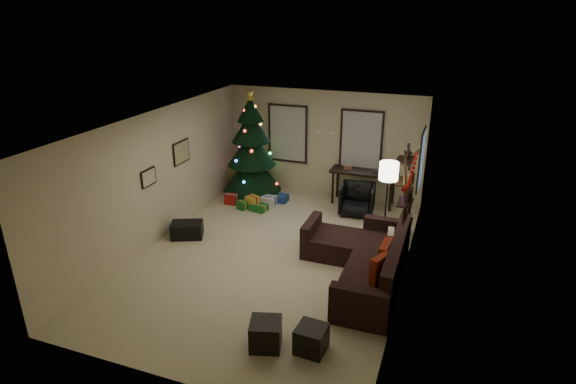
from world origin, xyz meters
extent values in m
plane|color=beige|center=(0.00, 0.00, 0.00)|extent=(7.00, 7.00, 0.00)
plane|color=white|center=(0.00, 0.00, 2.70)|extent=(7.00, 7.00, 0.00)
plane|color=beige|center=(0.00, 3.50, 1.35)|extent=(5.00, 0.00, 5.00)
plane|color=beige|center=(0.00, -3.50, 1.35)|extent=(5.00, 0.00, 5.00)
plane|color=beige|center=(-2.50, 0.00, 1.35)|extent=(0.00, 7.00, 7.00)
plane|color=beige|center=(2.50, 0.00, 1.35)|extent=(0.00, 7.00, 7.00)
cube|color=#728CB2|center=(-0.95, 3.47, 1.55)|extent=(0.94, 0.02, 1.35)
cube|color=beige|center=(-0.95, 3.47, 1.55)|extent=(0.94, 0.03, 1.35)
cube|color=#728CB2|center=(0.95, 3.47, 1.55)|extent=(0.94, 0.02, 1.35)
cube|color=beige|center=(0.95, 3.47, 1.55)|extent=(0.94, 0.03, 1.35)
cube|color=#728CB2|center=(2.47, 2.55, 1.50)|extent=(0.05, 0.27, 1.17)
cube|color=beige|center=(2.47, 2.55, 1.50)|extent=(0.05, 0.45, 1.17)
cylinder|color=black|center=(-1.71, 2.86, 0.16)|extent=(0.11, 0.11, 0.33)
cone|color=black|center=(-1.71, 2.86, 0.66)|extent=(1.49, 1.49, 1.04)
cone|color=black|center=(-1.71, 2.86, 1.26)|extent=(1.23, 1.23, 0.88)
cone|color=black|center=(-1.71, 2.86, 1.81)|extent=(0.96, 0.96, 0.77)
cone|color=black|center=(-1.71, 2.86, 2.24)|extent=(0.66, 0.66, 0.60)
cylinder|color=maroon|center=(-1.71, 2.86, 0.02)|extent=(1.20, 1.20, 0.04)
cube|color=maroon|center=(-2.05, 2.55, 0.14)|extent=(0.26, 0.26, 0.28)
cube|color=#14591E|center=(-1.55, 1.90, 0.10)|extent=(0.22, 0.22, 0.20)
cube|color=silver|center=(-1.05, 2.35, 0.11)|extent=(0.35, 0.28, 0.22)
cube|color=gold|center=(-1.35, 2.05, 0.15)|extent=(0.28, 0.25, 0.30)
cube|color=navy|center=(-0.80, 2.65, 0.09)|extent=(0.25, 0.30, 0.18)
cube|color=maroon|center=(-1.95, 2.10, 0.12)|extent=(0.30, 0.22, 0.25)
cube|color=#14591E|center=(-1.15, 1.95, 0.07)|extent=(0.40, 0.30, 0.15)
cube|color=black|center=(2.03, -0.26, 0.21)|extent=(0.91, 2.43, 0.42)
cube|color=black|center=(2.39, -0.26, 0.65)|extent=(0.20, 2.43, 0.46)
cube|color=black|center=(2.03, -1.57, 0.33)|extent=(0.91, 0.20, 0.67)
cube|color=black|center=(2.03, 1.06, 0.33)|extent=(0.91, 0.20, 0.67)
cube|color=black|center=(1.15, 0.50, 0.21)|extent=(0.86, 0.91, 0.42)
cube|color=black|center=(0.63, 0.50, 0.33)|extent=(0.18, 0.91, 0.67)
cube|color=maroon|center=(2.21, -0.82, 0.64)|extent=(0.30, 0.47, 0.46)
cube|color=maroon|center=(2.21, -0.40, 0.64)|extent=(0.16, 0.50, 0.50)
cube|color=beige|center=(2.21, 0.21, 0.63)|extent=(0.15, 0.40, 0.39)
cube|color=black|center=(0.88, -2.46, 0.21)|extent=(0.54, 0.54, 0.42)
cube|color=black|center=(1.52, -2.33, 0.20)|extent=(0.44, 0.44, 0.39)
cube|color=black|center=(1.11, 3.22, 0.84)|extent=(1.61, 0.57, 0.06)
cylinder|color=black|center=(0.40, 2.99, 0.40)|extent=(0.06, 0.06, 0.80)
cylinder|color=black|center=(0.40, 3.45, 0.40)|extent=(0.06, 0.06, 0.80)
cylinder|color=black|center=(1.82, 2.99, 0.40)|extent=(0.06, 0.06, 0.80)
cylinder|color=black|center=(1.82, 3.45, 0.40)|extent=(0.06, 0.06, 0.80)
imported|color=black|center=(1.11, 2.57, 0.37)|extent=(0.77, 0.73, 0.74)
cube|color=black|center=(2.32, 1.34, 1.01)|extent=(0.05, 0.05, 2.02)
cube|color=black|center=(2.32, 1.88, 1.01)|extent=(0.05, 0.05, 2.02)
cube|color=black|center=(2.29, 1.61, 0.39)|extent=(0.30, 0.56, 0.03)
cube|color=black|center=(2.29, 1.61, 0.84)|extent=(0.30, 0.56, 0.03)
cube|color=black|center=(2.29, 1.61, 1.29)|extent=(0.30, 0.56, 0.03)
cube|color=black|center=(2.29, 1.61, 1.74)|extent=(0.30, 0.56, 0.03)
imported|color=#4C4C4C|center=(2.30, 2.00, 1.79)|extent=(0.52, 0.53, 0.44)
cylinder|color=black|center=(1.95, 1.25, 0.02)|extent=(0.31, 0.31, 0.03)
cylinder|color=black|center=(1.95, 1.25, 0.78)|extent=(0.03, 0.03, 1.49)
cylinder|color=white|center=(1.95, 1.25, 1.60)|extent=(0.37, 0.37, 0.35)
cube|color=black|center=(-2.48, 0.89, 1.62)|extent=(0.04, 0.60, 0.50)
cube|color=tan|center=(-2.48, 0.89, 1.62)|extent=(0.01, 0.54, 0.45)
cube|color=black|center=(-2.48, -0.33, 1.45)|extent=(0.04, 0.45, 0.35)
cube|color=beige|center=(-2.48, -0.33, 1.45)|extent=(0.01, 0.40, 0.31)
cube|color=black|center=(2.48, -0.60, 1.55)|extent=(0.03, 0.22, 0.28)
cube|color=black|center=(2.48, -0.25, 1.70)|extent=(0.03, 0.18, 0.22)
cube|color=black|center=(2.48, -0.25, 1.40)|extent=(0.03, 0.20, 0.16)
cube|color=black|center=(2.48, 0.10, 1.58)|extent=(0.03, 0.26, 0.20)
cube|color=black|center=(2.48, 0.45, 1.48)|extent=(0.03, 0.18, 0.24)
cube|color=black|center=(2.48, 0.45, 1.78)|extent=(0.03, 0.16, 0.16)
cube|color=#990F0C|center=(-0.15, 3.52, 1.51)|extent=(0.14, 0.04, 0.30)
cube|color=white|center=(-0.15, 3.52, 1.66)|extent=(0.16, 0.05, 0.08)
cube|color=#990F0C|center=(-0.08, 3.52, 1.38)|extent=(0.10, 0.04, 0.08)
cube|color=#990F0C|center=(0.18, 3.53, 1.50)|extent=(0.14, 0.04, 0.30)
cube|color=white|center=(0.18, 3.53, 1.65)|extent=(0.16, 0.05, 0.08)
cube|color=#990F0C|center=(0.25, 3.53, 1.37)|extent=(0.10, 0.04, 0.08)
cube|color=black|center=(-2.02, 0.15, 0.16)|extent=(0.77, 0.66, 0.33)
camera|label=1|loc=(3.05, -7.48, 4.56)|focal=29.12mm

